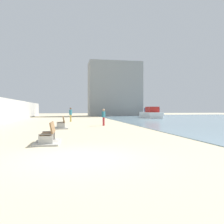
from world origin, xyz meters
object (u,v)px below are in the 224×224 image
(bench_near, at_px, (48,138))
(person_standing, at_px, (71,113))
(person_walking, at_px, (104,116))
(boat_outer, at_px, (151,114))
(bench_far, at_px, (61,125))
(boat_nearest, at_px, (149,113))

(bench_near, relative_size, person_standing, 1.22)
(person_walking, bearing_deg, bench_near, -111.47)
(boat_outer, bearing_deg, person_standing, -144.91)
(boat_outer, bearing_deg, bench_near, -118.51)
(bench_near, xyz_separation_m, person_standing, (1.22, 17.99, 0.79))
(bench_far, xyz_separation_m, person_standing, (0.88, 9.65, 0.79))
(boat_nearest, bearing_deg, person_standing, -130.08)
(bench_near, height_order, person_walking, person_walking)
(bench_near, bearing_deg, person_walking, 68.53)
(bench_near, height_order, person_standing, person_standing)
(bench_far, relative_size, boat_outer, 0.30)
(bench_far, height_order, boat_nearest, boat_nearest)
(boat_outer, bearing_deg, bench_far, -127.22)
(person_walking, xyz_separation_m, boat_outer, (10.86, 17.04, -0.17))
(bench_near, height_order, boat_nearest, boat_nearest)
(person_standing, bearing_deg, boat_outer, 35.09)
(bench_far, distance_m, boat_nearest, 35.50)
(boat_nearest, bearing_deg, boat_outer, -108.19)
(person_standing, bearing_deg, bench_near, -93.87)
(bench_far, bearing_deg, boat_outer, 52.78)
(bench_near, distance_m, boat_nearest, 43.00)
(boat_outer, bearing_deg, person_walking, -122.50)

